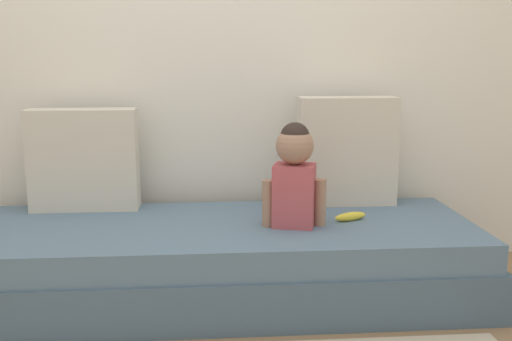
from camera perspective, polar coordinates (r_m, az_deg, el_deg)
The scene contains 7 objects.
ground_plane at distance 2.92m, azimuth -3.41°, elevation -11.83°, with size 12.00×12.00×0.00m, color #93704C.
back_wall at distance 3.25m, azimuth -3.87°, elevation 11.02°, with size 5.64×0.10×2.27m, color silver.
couch at distance 2.85m, azimuth -3.45°, elevation -8.58°, with size 2.44×0.87×0.36m.
throw_pillow_left at distance 3.13m, azimuth -16.06°, elevation 1.00°, with size 0.53×0.16×0.51m, color beige.
throw_pillow_right at distance 3.14m, azimuth 8.63°, elevation 1.84°, with size 0.51×0.16×0.56m, color beige.
toddler at distance 2.71m, azimuth 3.68°, elevation -0.22°, with size 0.30×0.20×0.48m.
banana at distance 2.88m, azimuth 8.97°, elevation -4.34°, with size 0.17×0.04×0.04m, color yellow.
Camera 1 is at (-0.05, -2.69, 1.13)m, focal length 42.04 mm.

